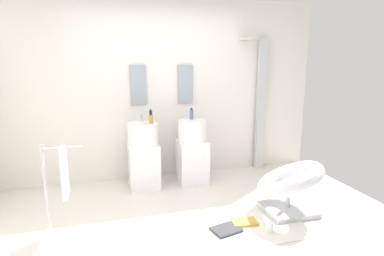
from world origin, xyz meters
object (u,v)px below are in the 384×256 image
(towel_rack, at_px, (61,175))
(soap_bottle_blue, at_px, (191,114))
(pedestal_sink_right, at_px, (192,152))
(shower_column, at_px, (260,102))
(lounge_chair, at_px, (289,183))
(pedestal_sink_left, at_px, (144,155))
(magazine_ochre, at_px, (245,222))
(soap_bottle_amber, at_px, (151,119))
(soap_bottle_black, at_px, (151,116))
(soap_bottle_grey, at_px, (192,114))
(coffee_mug, at_px, (270,227))
(magazine_charcoal, at_px, (226,230))

(towel_rack, relative_size, soap_bottle_blue, 5.98)
(pedestal_sink_right, distance_m, shower_column, 1.39)
(lounge_chair, xyz_separation_m, towel_rack, (-2.42, 0.21, 0.28))
(pedestal_sink_left, distance_m, magazine_ochre, 1.64)
(soap_bottle_amber, bearing_deg, pedestal_sink_right, 3.17)
(lounge_chair, bearing_deg, shower_column, 75.42)
(shower_column, bearing_deg, soap_bottle_black, -171.20)
(lounge_chair, relative_size, magazine_ochre, 4.15)
(towel_rack, xyz_separation_m, soap_bottle_black, (1.04, 1.01, 0.36))
(pedestal_sink_right, height_order, soap_bottle_blue, soap_bottle_blue)
(soap_bottle_amber, bearing_deg, pedestal_sink_left, 163.65)
(pedestal_sink_left, xyz_separation_m, soap_bottle_amber, (0.11, -0.03, 0.51))
(towel_rack, bearing_deg, lounge_chair, -4.85)
(shower_column, height_order, soap_bottle_grey, shower_column)
(coffee_mug, bearing_deg, pedestal_sink_left, 125.13)
(magazine_ochre, distance_m, soap_bottle_blue, 1.71)
(magazine_charcoal, bearing_deg, coffee_mug, -31.72)
(magazine_ochre, height_order, soap_bottle_blue, soap_bottle_blue)
(pedestal_sink_right, xyz_separation_m, coffee_mug, (0.39, -1.53, -0.40))
(pedestal_sink_right, distance_m, soap_bottle_black, 0.78)
(soap_bottle_black, xyz_separation_m, soap_bottle_blue, (0.59, 0.07, -0.01))
(soap_bottle_amber, height_order, soap_bottle_blue, soap_bottle_blue)
(pedestal_sink_right, bearing_deg, soap_bottle_black, 176.36)
(magazine_ochre, bearing_deg, pedestal_sink_right, 104.74)
(pedestal_sink_left, height_order, soap_bottle_grey, soap_bottle_grey)
(coffee_mug, distance_m, soap_bottle_blue, 1.90)
(towel_rack, relative_size, magazine_charcoal, 3.38)
(magazine_ochre, xyz_separation_m, soap_bottle_blue, (-0.19, 1.41, 0.96))
(towel_rack, bearing_deg, shower_column, 24.57)
(coffee_mug, distance_m, soap_bottle_grey, 1.90)
(soap_bottle_amber, bearing_deg, soap_bottle_black, 83.45)
(shower_column, distance_m, soap_bottle_amber, 1.82)
(shower_column, relative_size, towel_rack, 2.16)
(soap_bottle_amber, height_order, soap_bottle_black, soap_bottle_black)
(towel_rack, bearing_deg, soap_bottle_blue, 33.55)
(soap_bottle_blue, bearing_deg, magazine_charcoal, -91.91)
(lounge_chair, relative_size, soap_bottle_grey, 7.59)
(lounge_chair, distance_m, soap_bottle_black, 1.95)
(towel_rack, height_order, coffee_mug, towel_rack)
(soap_bottle_amber, bearing_deg, towel_rack, -137.49)
(shower_column, distance_m, coffee_mug, 2.25)
(pedestal_sink_right, distance_m, soap_bottle_amber, 0.77)
(soap_bottle_black, height_order, soap_bottle_blue, soap_bottle_black)
(magazine_ochre, bearing_deg, shower_column, 63.98)
(towel_rack, distance_m, magazine_charcoal, 1.73)
(soap_bottle_grey, bearing_deg, soap_bottle_black, -173.18)
(soap_bottle_amber, bearing_deg, magazine_charcoal, -68.08)
(magazine_charcoal, xyz_separation_m, soap_bottle_blue, (0.05, 1.49, 0.96))
(pedestal_sink_right, relative_size, towel_rack, 1.06)
(towel_rack, relative_size, soap_bottle_black, 5.35)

